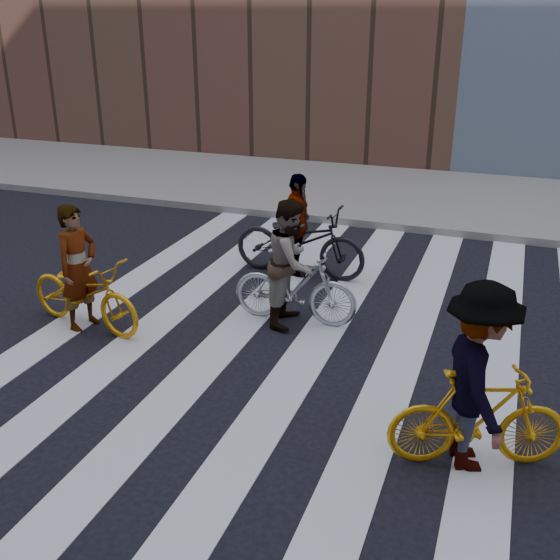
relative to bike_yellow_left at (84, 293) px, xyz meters
The scene contains 11 objects.
ground 3.66m from the bike_yellow_left, ahead, with size 100.00×100.00×0.00m, color black.
sidewalk_far 8.83m from the bike_yellow_left, 66.04° to the left, with size 100.00×5.00×0.15m, color gray.
zebra_crosswalk 3.66m from the bike_yellow_left, ahead, with size 8.25×10.00×0.01m.
bike_yellow_left is the anchor object (origin of this frame).
bike_silver_mid 2.80m from the bike_yellow_left, 23.14° to the left, with size 0.48×1.71×1.03m, color #A8AAB2.
bike_yellow_right 5.28m from the bike_yellow_left, 13.36° to the right, with size 0.47×1.65×0.99m, color orange.
bike_dark_rear 3.48m from the bike_yellow_left, 53.27° to the left, with size 0.75×2.16×1.14m, color black.
rider_left 0.36m from the bike_yellow_left, behind, with size 0.62×0.41×1.70m, color slate.
rider_mid 2.78m from the bike_yellow_left, 23.55° to the left, with size 0.84×0.65×1.72m, color slate.
rider_right 5.25m from the bike_yellow_left, 13.48° to the right, with size 1.18×0.68×1.83m, color slate.
rider_rear 3.47m from the bike_yellow_left, 53.93° to the left, with size 0.97×0.40×1.65m, color slate.
Camera 1 is at (1.58, -7.16, 3.94)m, focal length 42.00 mm.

